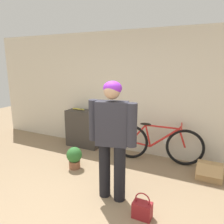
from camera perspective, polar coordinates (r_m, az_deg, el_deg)
name	(u,v)px	position (r m, az deg, el deg)	size (l,w,h in m)	color
wall_back	(142,94)	(4.63, 7.84, 4.70)	(8.00, 0.07, 2.60)	beige
side_shelf	(84,128)	(5.19, -7.39, -4.28)	(0.80, 0.37, 0.86)	#38332D
person	(112,134)	(3.03, 0.01, -5.75)	(0.72, 0.30, 1.71)	black
bicycle	(157,143)	(4.45, 11.61, -8.05)	(1.77, 0.46, 0.79)	black
banana	(79,109)	(5.19, -8.72, 0.77)	(0.36, 0.09, 0.04)	#EAD64C
handbag	(142,209)	(3.07, 7.90, -23.90)	(0.24, 0.15, 0.35)	maroon
cardboard_box	(209,171)	(4.23, 24.08, -14.00)	(0.42, 0.45, 0.30)	tan
potted_plant	(74,157)	(4.21, -9.82, -11.43)	(0.29, 0.29, 0.41)	brown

